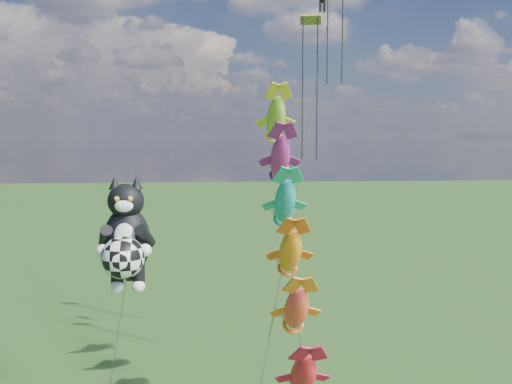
{
  "coord_description": "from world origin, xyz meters",
  "views": [
    {
      "loc": [
        10.38,
        -17.95,
        13.29
      ],
      "look_at": [
        12.69,
        11.17,
        10.45
      ],
      "focal_mm": 40.0,
      "sensor_mm": 36.0,
      "label": 1
    }
  ],
  "objects": [
    {
      "name": "cat_kite_rig",
      "position": [
        6.9,
        5.26,
        9.15
      ],
      "size": [
        2.4,
        4.05,
        11.68
      ],
      "rotation": [
        0.0,
        0.0,
        -0.35
      ],
      "color": "brown",
      "rests_on": "ground"
    },
    {
      "name": "fish_windsock_rig",
      "position": [
        13.62,
        5.86,
        9.5
      ],
      "size": [
        0.92,
        15.97,
        16.89
      ],
      "rotation": [
        0.0,
        0.0,
        0.32
      ],
      "color": "brown",
      "rests_on": "ground"
    },
    {
      "name": "parafoil_rig",
      "position": [
        16.39,
        13.06,
        19.96
      ],
      "size": [
        7.49,
        16.43,
        25.03
      ],
      "rotation": [
        0.0,
        0.0,
        -0.31
      ],
      "color": "brown",
      "rests_on": "ground"
    }
  ]
}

